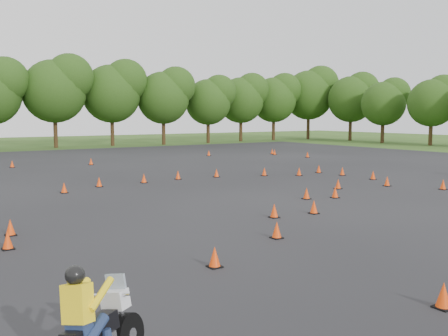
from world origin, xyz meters
name	(u,v)px	position (x,y,z in m)	size (l,w,h in m)	color
ground	(285,211)	(0.00, 0.00, 0.00)	(140.00, 140.00, 0.00)	#2D5119
asphalt_pad	(200,190)	(0.00, 6.00, 0.01)	(62.00, 62.00, 0.00)	black
treeline	(82,103)	(3.97, 35.31, 4.64)	(87.24, 32.18, 11.01)	#234112
traffic_cones	(217,185)	(0.74, 5.71, 0.23)	(32.56, 32.68, 0.45)	#F4420A
rider_yellow	(99,322)	(-9.55, -7.48, 0.77)	(1.99, 0.61, 1.53)	yellow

